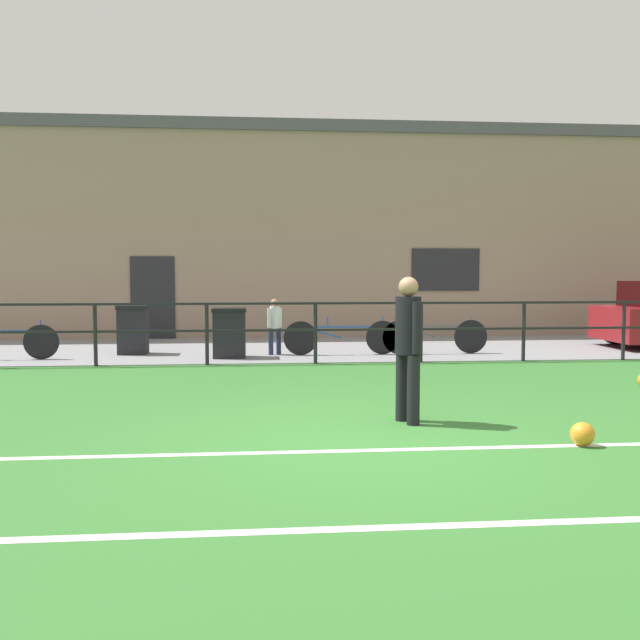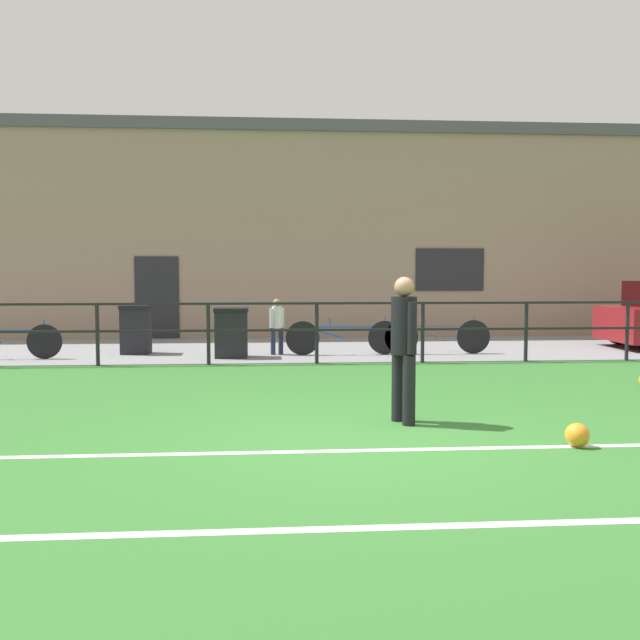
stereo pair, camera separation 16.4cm
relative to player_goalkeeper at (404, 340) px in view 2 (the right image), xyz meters
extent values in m
cube|color=#33702D|center=(-0.62, -0.85, -0.96)|extent=(60.00, 44.00, 0.04)
cube|color=white|center=(-0.62, -1.18, -0.94)|extent=(36.00, 0.11, 0.00)
cube|color=white|center=(-0.62, -3.19, -0.94)|extent=(36.00, 0.11, 0.00)
cube|color=gray|center=(-0.62, 7.65, -0.93)|extent=(48.00, 5.00, 0.02)
cylinder|color=black|center=(-4.62, 5.15, -0.37)|extent=(0.07, 0.07, 1.15)
cylinder|color=black|center=(-2.62, 5.15, -0.37)|extent=(0.07, 0.07, 1.15)
cylinder|color=black|center=(-0.62, 5.15, -0.37)|extent=(0.07, 0.07, 1.15)
cylinder|color=black|center=(1.38, 5.15, -0.37)|extent=(0.07, 0.07, 1.15)
cylinder|color=black|center=(3.38, 5.15, -0.37)|extent=(0.07, 0.07, 1.15)
cylinder|color=black|center=(5.38, 5.15, -0.37)|extent=(0.07, 0.07, 1.15)
cube|color=black|center=(-0.62, 5.15, 0.19)|extent=(36.00, 0.04, 0.04)
cube|color=black|center=(-0.62, 5.15, -0.31)|extent=(36.00, 0.04, 0.04)
cube|color=gray|center=(-0.62, 11.35, 1.70)|extent=(28.00, 2.40, 5.28)
cube|color=#232328|center=(-4.32, 10.14, 0.11)|extent=(1.10, 0.04, 2.10)
cube|color=#232328|center=(3.22, 10.14, 0.83)|extent=(1.80, 0.04, 1.10)
cube|color=#4C4C51|center=(-0.62, 11.35, 4.49)|extent=(28.00, 2.56, 0.30)
cylinder|color=black|center=(-0.04, 0.12, -0.55)|extent=(0.14, 0.14, 0.79)
cylinder|color=black|center=(0.04, -0.12, -0.55)|extent=(0.14, 0.14, 0.79)
cylinder|color=black|center=(0.00, 0.00, 0.17)|extent=(0.29, 0.29, 0.65)
sphere|color=#A37556|center=(0.00, 0.00, 0.60)|extent=(0.22, 0.22, 0.22)
cylinder|color=black|center=(-0.06, 0.17, 0.15)|extent=(0.10, 0.10, 0.58)
cylinder|color=black|center=(0.06, -0.17, 0.15)|extent=(0.10, 0.10, 0.58)
sphere|color=orange|center=(1.49, -1.19, -0.82)|extent=(0.24, 0.24, 0.24)
cylinder|color=#232D4C|center=(-1.26, 6.51, -0.65)|extent=(0.10, 0.10, 0.54)
cylinder|color=#232D4C|center=(-1.42, 6.45, -0.65)|extent=(0.10, 0.10, 0.54)
cylinder|color=white|center=(-1.34, 6.48, -0.15)|extent=(0.20, 0.20, 0.45)
sphere|color=#A37556|center=(-1.34, 6.48, 0.15)|extent=(0.15, 0.15, 0.15)
cylinder|color=white|center=(-1.23, 6.53, -0.17)|extent=(0.07, 0.07, 0.40)
cylinder|color=white|center=(-1.45, 6.44, -0.17)|extent=(0.07, 0.07, 0.40)
cylinder|color=black|center=(6.68, 7.91, -0.62)|extent=(0.60, 0.18, 0.60)
cylinder|color=black|center=(-0.82, 6.35, -0.57)|extent=(0.69, 0.04, 0.69)
cylinder|color=black|center=(0.87, 6.35, -0.57)|extent=(0.69, 0.04, 0.69)
cube|color=#234C99|center=(0.02, 6.35, -0.35)|extent=(1.32, 0.04, 0.04)
cube|color=#234C99|center=(-0.40, 6.35, -0.46)|extent=(0.82, 0.03, 0.25)
cylinder|color=#234C99|center=(-0.27, 6.35, -0.25)|extent=(0.03, 0.03, 0.20)
cylinder|color=#234C99|center=(0.87, 6.35, -0.28)|extent=(0.03, 0.03, 0.28)
cylinder|color=black|center=(1.21, 6.35, -0.57)|extent=(0.70, 0.04, 0.70)
cylinder|color=black|center=(2.72, 6.35, -0.57)|extent=(0.70, 0.04, 0.70)
cube|color=#4C5156|center=(1.97, 6.35, -0.35)|extent=(1.18, 0.04, 0.04)
cube|color=#4C5156|center=(1.59, 6.35, -0.46)|extent=(0.73, 0.03, 0.25)
cylinder|color=#4C5156|center=(1.70, 6.35, -0.25)|extent=(0.03, 0.03, 0.20)
cylinder|color=#4C5156|center=(2.72, 6.35, -0.28)|extent=(0.03, 0.03, 0.28)
cylinder|color=black|center=(-5.86, 6.13, -0.58)|extent=(0.67, 0.04, 0.67)
cube|color=#234C99|center=(-6.63, 6.13, -0.36)|extent=(1.20, 0.04, 0.04)
cylinder|color=#234C99|center=(-5.86, 6.13, -0.29)|extent=(0.03, 0.03, 0.28)
cube|color=black|center=(-4.25, 6.87, -0.46)|extent=(0.57, 0.48, 0.93)
cube|color=black|center=(-4.25, 6.87, 0.05)|extent=(0.61, 0.52, 0.08)
cube|color=black|center=(-2.24, 6.09, -0.47)|extent=(0.63, 0.53, 0.90)
cube|color=black|center=(-2.24, 6.09, 0.02)|extent=(0.67, 0.57, 0.08)
camera|label=1|loc=(-1.69, -7.67, 0.77)|focal=39.01mm
camera|label=2|loc=(-1.53, -7.68, 0.77)|focal=39.01mm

